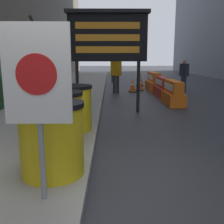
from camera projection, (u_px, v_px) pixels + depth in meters
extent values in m
plane|color=#2D2D33|center=(87.00, 195.00, 3.19)|extent=(120.00, 120.00, 0.00)
cylinder|color=#4C3D2D|center=(32.00, 69.00, 11.46)|extent=(0.27, 0.27, 2.14)
cylinder|color=#4C3D2D|center=(33.00, 45.00, 10.64)|extent=(1.32, 0.75, 1.16)
cylinder|color=#4C3D2D|center=(20.00, 48.00, 11.53)|extent=(0.55, 1.24, 1.23)
cylinder|color=#4C3D2D|center=(39.00, 35.00, 10.95)|extent=(0.54, 0.96, 1.48)
cylinder|color=#4C3D2D|center=(29.00, 41.00, 11.79)|extent=(1.25, 0.70, 1.14)
cylinder|color=yellow|center=(52.00, 141.00, 3.39)|extent=(0.81, 0.81, 0.89)
cylinder|color=black|center=(50.00, 105.00, 3.29)|extent=(0.85, 0.85, 0.06)
cylinder|color=yellow|center=(58.00, 121.00, 4.44)|extent=(0.81, 0.81, 0.89)
cylinder|color=black|center=(57.00, 94.00, 4.35)|extent=(0.85, 0.85, 0.06)
cylinder|color=yellow|center=(72.00, 109.00, 5.49)|extent=(0.81, 0.81, 0.89)
cylinder|color=black|center=(72.00, 87.00, 5.40)|extent=(0.85, 0.85, 0.06)
cylinder|color=gray|center=(41.00, 139.00, 2.72)|extent=(0.06, 0.06, 1.34)
cube|color=white|center=(37.00, 74.00, 2.57)|extent=(0.68, 0.04, 0.99)
cylinder|color=red|center=(36.00, 75.00, 2.55)|extent=(0.41, 0.01, 0.41)
cylinder|color=black|center=(77.00, 87.00, 7.99)|extent=(0.10, 0.10, 1.55)
cylinder|color=black|center=(138.00, 87.00, 8.01)|extent=(0.10, 0.10, 1.55)
cube|color=black|center=(108.00, 38.00, 7.71)|extent=(2.33, 0.24, 1.36)
cube|color=black|center=(108.00, 11.00, 7.50)|extent=(2.45, 0.34, 0.10)
cube|color=orange|center=(108.00, 25.00, 7.52)|extent=(1.86, 0.02, 0.19)
cube|color=orange|center=(108.00, 38.00, 7.58)|extent=(1.86, 0.02, 0.19)
cube|color=orange|center=(108.00, 50.00, 7.65)|extent=(1.86, 0.02, 0.19)
cube|color=orange|center=(173.00, 98.00, 9.53)|extent=(0.57, 1.64, 0.43)
cube|color=orange|center=(173.00, 87.00, 9.45)|extent=(0.34, 1.64, 0.43)
cube|color=white|center=(168.00, 87.00, 9.45)|extent=(0.02, 1.31, 0.21)
cube|color=red|center=(162.00, 92.00, 11.50)|extent=(0.51, 1.74, 0.42)
cube|color=red|center=(162.00, 82.00, 11.42)|extent=(0.31, 1.74, 0.42)
cube|color=white|center=(159.00, 82.00, 11.42)|extent=(0.02, 1.39, 0.21)
cube|color=orange|center=(153.00, 86.00, 13.80)|extent=(0.61, 2.15, 0.47)
cube|color=orange|center=(154.00, 77.00, 13.71)|extent=(0.37, 2.15, 0.47)
cube|color=white|center=(150.00, 77.00, 13.71)|extent=(0.02, 1.72, 0.23)
cube|color=black|center=(140.00, 86.00, 16.05)|extent=(0.45, 0.45, 0.04)
cone|color=#EA560F|center=(140.00, 79.00, 15.97)|extent=(0.36, 0.36, 0.76)
cylinder|color=white|center=(140.00, 78.00, 15.96)|extent=(0.21, 0.21, 0.11)
cube|color=black|center=(132.00, 92.00, 13.05)|extent=(0.37, 0.37, 0.04)
cone|color=#EA560F|center=(132.00, 85.00, 12.99)|extent=(0.30, 0.30, 0.63)
cylinder|color=white|center=(132.00, 84.00, 12.98)|extent=(0.17, 0.17, 0.09)
cube|color=black|center=(140.00, 90.00, 13.72)|extent=(0.40, 0.40, 0.04)
cone|color=#EA560F|center=(140.00, 83.00, 13.65)|extent=(0.32, 0.32, 0.68)
cylinder|color=white|center=(140.00, 83.00, 13.64)|extent=(0.19, 0.19, 0.10)
cylinder|color=#2D2D30|center=(112.00, 54.00, 18.19)|extent=(0.12, 0.12, 3.96)
cube|color=black|center=(112.00, 30.00, 17.72)|extent=(0.28, 0.28, 0.84)
sphere|color=red|center=(112.00, 25.00, 17.52)|extent=(0.15, 0.15, 0.15)
sphere|color=#392C06|center=(112.00, 30.00, 17.58)|extent=(0.15, 0.15, 0.15)
sphere|color=black|center=(112.00, 34.00, 17.63)|extent=(0.15, 0.15, 0.15)
cylinder|color=#23283D|center=(182.00, 84.00, 13.19)|extent=(0.13, 0.13, 0.78)
cylinder|color=#23283D|center=(185.00, 84.00, 13.19)|extent=(0.13, 0.13, 0.78)
cube|color=#232838|center=(184.00, 70.00, 13.05)|extent=(0.41, 0.49, 0.62)
sphere|color=tan|center=(185.00, 61.00, 12.96)|extent=(0.21, 0.21, 0.21)
cylinder|color=#333338|center=(114.00, 84.00, 12.55)|extent=(0.14, 0.14, 0.85)
cylinder|color=#333338|center=(118.00, 84.00, 12.55)|extent=(0.14, 0.14, 0.85)
cube|color=orange|center=(116.00, 68.00, 12.40)|extent=(0.52, 0.52, 0.67)
sphere|color=#BC7155|center=(116.00, 59.00, 12.31)|extent=(0.23, 0.23, 0.23)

